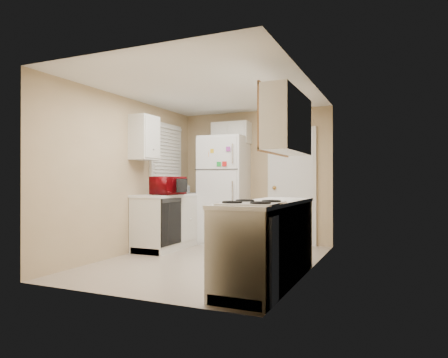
% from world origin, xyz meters
% --- Properties ---
extents(floor, '(3.80, 3.80, 0.00)m').
position_xyz_m(floor, '(0.00, 0.00, 0.00)').
color(floor, '#C2B09C').
rests_on(floor, ground).
extents(ceiling, '(3.80, 3.80, 0.00)m').
position_xyz_m(ceiling, '(0.00, 0.00, 2.40)').
color(ceiling, white).
rests_on(ceiling, floor).
extents(wall_left, '(3.80, 3.80, 0.00)m').
position_xyz_m(wall_left, '(-1.40, 0.00, 1.20)').
color(wall_left, tan).
rests_on(wall_left, floor).
extents(wall_right, '(3.80, 3.80, 0.00)m').
position_xyz_m(wall_right, '(1.40, 0.00, 1.20)').
color(wall_right, tan).
rests_on(wall_right, floor).
extents(wall_back, '(2.80, 2.80, 0.00)m').
position_xyz_m(wall_back, '(0.00, 1.90, 1.20)').
color(wall_back, tan).
rests_on(wall_back, floor).
extents(wall_front, '(2.80, 2.80, 0.00)m').
position_xyz_m(wall_front, '(0.00, -1.90, 1.20)').
color(wall_front, tan).
rests_on(wall_front, floor).
extents(left_counter, '(0.60, 1.80, 0.90)m').
position_xyz_m(left_counter, '(-1.10, 0.90, 0.45)').
color(left_counter, silver).
rests_on(left_counter, floor).
extents(dishwasher, '(0.03, 0.58, 0.72)m').
position_xyz_m(dishwasher, '(-0.81, 0.30, 0.49)').
color(dishwasher, black).
rests_on(dishwasher, floor).
extents(sink, '(0.54, 0.74, 0.16)m').
position_xyz_m(sink, '(-1.10, 1.05, 0.86)').
color(sink, gray).
rests_on(sink, left_counter).
extents(microwave, '(0.54, 0.33, 0.35)m').
position_xyz_m(microwave, '(-0.93, 0.41, 1.05)').
color(microwave, maroon).
rests_on(microwave, left_counter).
extents(soap_bottle, '(0.09, 0.10, 0.20)m').
position_xyz_m(soap_bottle, '(-1.15, 1.41, 1.00)').
color(soap_bottle, white).
rests_on(soap_bottle, left_counter).
extents(window_blinds, '(0.10, 0.98, 1.08)m').
position_xyz_m(window_blinds, '(-1.36, 1.05, 1.60)').
color(window_blinds, silver).
rests_on(window_blinds, wall_left).
extents(upper_cabinet_left, '(0.30, 0.45, 0.70)m').
position_xyz_m(upper_cabinet_left, '(-1.25, 0.22, 1.80)').
color(upper_cabinet_left, silver).
rests_on(upper_cabinet_left, wall_left).
extents(refrigerator, '(0.83, 0.81, 1.92)m').
position_xyz_m(refrigerator, '(-0.45, 1.58, 0.96)').
color(refrigerator, silver).
rests_on(refrigerator, floor).
extents(cabinet_over_fridge, '(0.70, 0.30, 0.40)m').
position_xyz_m(cabinet_over_fridge, '(-0.40, 1.75, 2.00)').
color(cabinet_over_fridge, silver).
rests_on(cabinet_over_fridge, wall_back).
extents(interior_door, '(0.86, 0.06, 2.08)m').
position_xyz_m(interior_door, '(0.70, 1.86, 1.02)').
color(interior_door, silver).
rests_on(interior_door, floor).
extents(right_counter, '(0.60, 2.00, 0.90)m').
position_xyz_m(right_counter, '(1.10, -0.80, 0.45)').
color(right_counter, silver).
rests_on(right_counter, floor).
extents(stove, '(0.59, 0.71, 0.82)m').
position_xyz_m(stove, '(1.13, -1.38, 0.41)').
color(stove, silver).
rests_on(stove, floor).
extents(upper_cabinet_right, '(0.30, 1.20, 0.70)m').
position_xyz_m(upper_cabinet_right, '(1.25, -0.50, 1.80)').
color(upper_cabinet_right, silver).
rests_on(upper_cabinet_right, wall_right).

